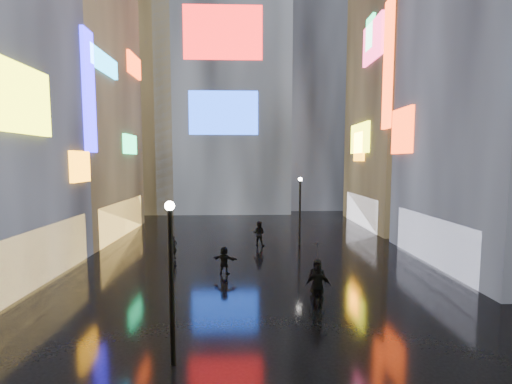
{
  "coord_description": "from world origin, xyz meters",
  "views": [
    {
      "loc": [
        -0.48,
        -3.49,
        6.39
      ],
      "look_at": [
        0.0,
        12.0,
        5.0
      ],
      "focal_mm": 24.0,
      "sensor_mm": 36.0,
      "label": 1
    }
  ],
  "objects": [
    {
      "name": "pedestrian_5",
      "position": [
        -1.69,
        15.52,
        0.79
      ],
      "size": [
        1.54,
        0.9,
        1.58
      ],
      "primitive_type": "imported",
      "rotation": [
        0.0,
        0.0,
        2.83
      ],
      "color": "black",
      "rests_on": "ground"
    },
    {
      "name": "tower_flank_left",
      "position": [
        -14.0,
        42.0,
        13.0
      ],
      "size": [
        10.0,
        10.0,
        26.0
      ],
      "primitive_type": "cube",
      "color": "black",
      "rests_on": "ground"
    },
    {
      "name": "ground",
      "position": [
        0.0,
        20.0,
        0.0
      ],
      "size": [
        140.0,
        140.0,
        0.0
      ],
      "primitive_type": "plane",
      "color": "black",
      "rests_on": "ground"
    },
    {
      "name": "lamp_far",
      "position": [
        3.66,
        22.15,
        2.94
      ],
      "size": [
        0.3,
        0.3,
        5.2
      ],
      "color": "black",
      "rests_on": "ground"
    },
    {
      "name": "pedestrian_4",
      "position": [
        2.93,
        12.29,
        0.88
      ],
      "size": [
        0.98,
        0.77,
        1.76
      ],
      "primitive_type": "imported",
      "rotation": [
        0.0,
        0.0,
        -0.28
      ],
      "color": "black",
      "rests_on": "ground"
    },
    {
      "name": "tower_flank_right",
      "position": [
        9.0,
        46.0,
        17.0
      ],
      "size": [
        12.0,
        12.0,
        34.0
      ],
      "primitive_type": "cube",
      "color": "black",
      "rests_on": "ground"
    },
    {
      "name": "umbrella_2",
      "position": [
        2.93,
        12.29,
        2.18
      ],
      "size": [
        1.28,
        1.28,
        0.84
      ],
      "primitive_type": "imported",
      "rotation": [
        0.0,
        0.0,
        2.54
      ],
      "color": "black",
      "rests_on": "pedestrian_4"
    },
    {
      "name": "building_right_far",
      "position": [
        15.98,
        30.0,
        13.98
      ],
      "size": [
        10.28,
        12.0,
        28.0
      ],
      "color": "black",
      "rests_on": "ground"
    },
    {
      "name": "pedestrian_3",
      "position": [
        2.68,
        10.9,
        0.96
      ],
      "size": [
        1.19,
        0.65,
        1.92
      ],
      "primitive_type": "imported",
      "rotation": [
        0.0,
        0.0,
        2.97
      ],
      "color": "black",
      "rests_on": "ground"
    },
    {
      "name": "lamp_near",
      "position": [
        -2.77,
        6.83,
        2.94
      ],
      "size": [
        0.3,
        0.3,
        5.2
      ],
      "color": "black",
      "rests_on": "ground"
    },
    {
      "name": "building_left_far",
      "position": [
        -15.98,
        26.0,
        10.98
      ],
      "size": [
        10.28,
        12.0,
        22.0
      ],
      "color": "black",
      "rests_on": "ground"
    },
    {
      "name": "pedestrian_7",
      "position": [
        0.54,
        22.06,
        0.93
      ],
      "size": [
        1.07,
        0.94,
        1.85
      ],
      "primitive_type": "imported",
      "rotation": [
        0.0,
        0.0,
        2.84
      ],
      "color": "black",
      "rests_on": "ground"
    },
    {
      "name": "pedestrian_6",
      "position": [
        -5.23,
        18.73,
        0.76
      ],
      "size": [
        0.63,
        0.66,
        1.52
      ],
      "primitive_type": "imported",
      "rotation": [
        0.0,
        0.0,
        0.9
      ],
      "color": "black",
      "rests_on": "ground"
    },
    {
      "name": "tower_main",
      "position": [
        -3.0,
        43.97,
        21.01
      ],
      "size": [
        16.0,
        14.2,
        42.0
      ],
      "color": "black",
      "rests_on": "ground"
    }
  ]
}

